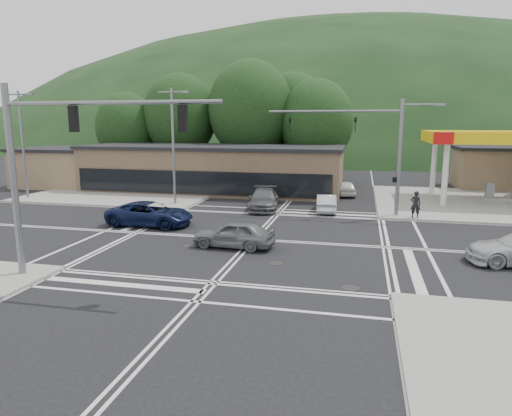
% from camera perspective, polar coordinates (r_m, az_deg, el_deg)
% --- Properties ---
extents(ground, '(120.00, 120.00, 0.00)m').
position_cam_1_polar(ground, '(25.58, -0.31, -3.97)').
color(ground, black).
rests_on(ground, ground).
extents(sidewalk_ne, '(16.00, 16.00, 0.15)m').
position_cam_1_polar(sidewalk_ne, '(40.68, 26.04, 0.56)').
color(sidewalk_ne, gray).
rests_on(sidewalk_ne, ground).
extents(sidewalk_nw, '(16.00, 16.00, 0.15)m').
position_cam_1_polar(sidewalk_nw, '(44.69, -14.75, 2.12)').
color(sidewalk_nw, gray).
rests_on(sidewalk_nw, ground).
extents(gas_station_canopy, '(12.32, 8.34, 5.75)m').
position_cam_1_polar(gas_station_canopy, '(41.65, 28.99, 7.41)').
color(gas_station_canopy, silver).
rests_on(gas_station_canopy, ground).
extents(convenience_store, '(10.00, 6.00, 3.80)m').
position_cam_1_polar(convenience_store, '(51.32, 29.21, 4.24)').
color(convenience_store, '#846B4F').
rests_on(convenience_store, ground).
extents(commercial_row, '(24.00, 8.00, 4.00)m').
position_cam_1_polar(commercial_row, '(43.54, -5.43, 4.77)').
color(commercial_row, brown).
rests_on(commercial_row, ground).
extents(commercial_nw, '(8.00, 7.00, 3.60)m').
position_cam_1_polar(commercial_nw, '(50.91, -22.83, 4.61)').
color(commercial_nw, '#846B4F').
rests_on(commercial_nw, ground).
extents(hill_north, '(252.00, 126.00, 140.00)m').
position_cam_1_polar(hill_north, '(114.41, 10.22, 7.32)').
color(hill_north, black).
rests_on(hill_north, ground).
extents(tree_n_a, '(8.00, 8.00, 11.75)m').
position_cam_1_polar(tree_n_a, '(51.96, -9.46, 11.31)').
color(tree_n_a, '#382619').
rests_on(tree_n_a, ground).
extents(tree_n_b, '(9.00, 9.00, 12.98)m').
position_cam_1_polar(tree_n_b, '(49.50, -0.68, 12.24)').
color(tree_n_b, '#382619').
rests_on(tree_n_b, ground).
extents(tree_n_c, '(7.60, 7.60, 10.87)m').
position_cam_1_polar(tree_n_c, '(48.31, 7.56, 10.64)').
color(tree_n_c, '#382619').
rests_on(tree_n_c, ground).
extents(tree_n_d, '(6.80, 6.80, 9.76)m').
position_cam_1_polar(tree_n_d, '(53.64, -15.85, 9.64)').
color(tree_n_d, '#382619').
rests_on(tree_n_d, ground).
extents(tree_n_e, '(8.40, 8.40, 11.98)m').
position_cam_1_polar(tree_n_e, '(52.65, 4.69, 11.41)').
color(tree_n_e, '#382619').
rests_on(tree_n_e, ground).
extents(streetlight_nw, '(2.50, 0.25, 9.00)m').
position_cam_1_polar(streetlight_nw, '(36.01, -10.24, 8.27)').
color(streetlight_nw, slate).
rests_on(streetlight_nw, ground).
extents(streetlight_w, '(2.50, 0.25, 9.00)m').
position_cam_1_polar(streetlight_w, '(43.14, -27.12, 7.65)').
color(streetlight_w, slate).
rests_on(streetlight_w, ground).
extents(signal_mast_ne, '(11.65, 0.30, 8.00)m').
position_cam_1_polar(signal_mast_ne, '(32.33, 15.35, 7.84)').
color(signal_mast_ne, slate).
rests_on(signal_mast_ne, ground).
extents(signal_mast_sw, '(9.14, 0.28, 8.00)m').
position_cam_1_polar(signal_mast_sw, '(20.01, -24.36, 5.85)').
color(signal_mast_sw, slate).
rests_on(signal_mast_sw, ground).
extents(car_blue_west, '(5.45, 2.55, 1.51)m').
position_cam_1_polar(car_blue_west, '(29.63, -13.12, -0.72)').
color(car_blue_west, '#0C1539').
rests_on(car_blue_west, ground).
extents(car_grey_center, '(4.36, 1.93, 1.46)m').
position_cam_1_polar(car_grey_center, '(23.93, -2.77, -3.22)').
color(car_grey_center, slate).
rests_on(car_grey_center, ground).
extents(car_queue_a, '(1.72, 4.04, 1.30)m').
position_cam_1_polar(car_queue_a, '(33.68, 8.78, 0.61)').
color(car_queue_a, silver).
rests_on(car_queue_a, ground).
extents(car_queue_b, '(2.13, 4.10, 1.33)m').
position_cam_1_polar(car_queue_b, '(41.42, 11.14, 2.45)').
color(car_queue_b, white).
rests_on(car_queue_b, ground).
extents(car_northbound, '(2.88, 5.48, 1.51)m').
position_cam_1_polar(car_northbound, '(34.30, 0.97, 1.11)').
color(car_northbound, '#525457').
rests_on(car_northbound, ground).
extents(pedestrian, '(0.69, 0.48, 1.82)m').
position_cam_1_polar(pedestrian, '(32.25, 19.32, 0.42)').
color(pedestrian, black).
rests_on(pedestrian, sidewalk_ne).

